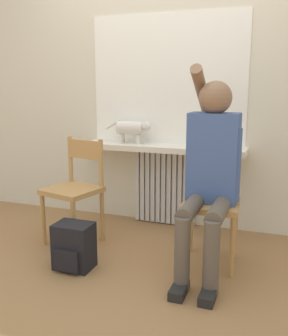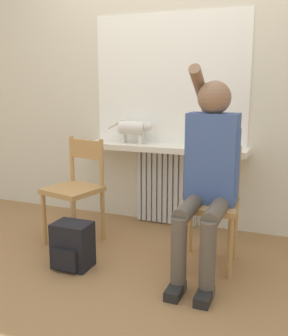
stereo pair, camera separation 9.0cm
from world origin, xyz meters
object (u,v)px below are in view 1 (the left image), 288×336
object	(u,v)px
person	(211,167)
cat	(133,128)
chair_right	(212,202)
backpack	(74,247)
chair_left	(75,188)

from	to	relation	value
person	cat	xyz separation A→B (m)	(-0.83, 0.70, 0.16)
chair_right	cat	distance (m)	1.10
chair_right	backpack	size ratio (longest dim) A/B	2.60
chair_left	cat	bearing A→B (deg)	78.78
chair_right	backpack	bearing A→B (deg)	-157.16
person	backpack	size ratio (longest dim) A/B	4.31
chair_right	person	world-z (taller)	person
chair_left	backpack	distance (m)	0.57
person	backpack	distance (m)	1.10
person	chair_left	bearing A→B (deg)	174.35
person	cat	world-z (taller)	person
cat	person	bearing A→B (deg)	-39.85
chair_right	person	xyz separation A→B (m)	(0.00, -0.11, 0.27)
cat	backpack	bearing A→B (deg)	-92.59
cat	backpack	size ratio (longest dim) A/B	1.36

